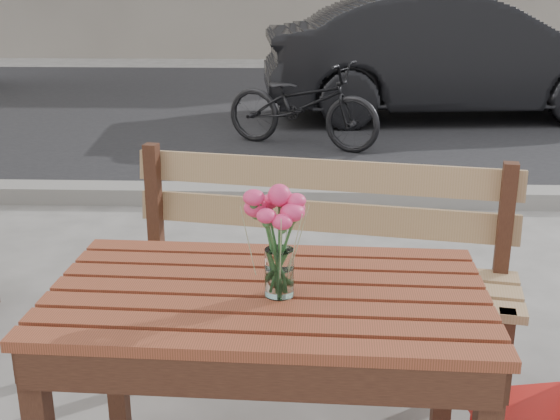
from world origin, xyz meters
name	(u,v)px	position (x,y,z in m)	size (l,w,h in m)	color
street	(308,138)	(0.00, 5.06, 0.03)	(30.00, 8.12, 0.12)	black
main_table	(268,329)	(-0.12, -0.12, 0.62)	(1.24, 0.76, 0.75)	brown
main_bench	(317,246)	(0.02, 0.66, 0.58)	(1.59, 0.72, 0.95)	#9E7B51
main_vase	(279,228)	(-0.09, -0.15, 0.94)	(0.17, 0.17, 0.31)	white
parked_car	(453,56)	(1.66, 6.40, 0.71)	(1.50, 4.30, 1.42)	black
bicycle	(302,104)	(-0.06, 4.80, 0.42)	(0.55, 1.58, 0.83)	black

